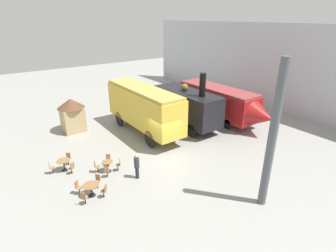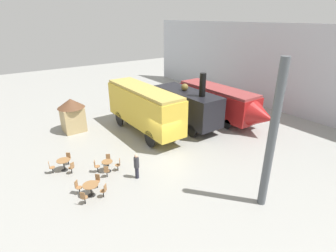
% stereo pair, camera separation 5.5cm
% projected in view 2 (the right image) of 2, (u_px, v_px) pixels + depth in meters
% --- Properties ---
extents(ground_plane, '(80.00, 80.00, 0.00)m').
position_uv_depth(ground_plane, '(164.00, 152.00, 20.12)').
color(ground_plane, gray).
extents(backdrop_wall, '(44.00, 0.15, 9.00)m').
position_uv_depth(backdrop_wall, '(288.00, 70.00, 26.73)').
color(backdrop_wall, '#B2B7C1').
rests_on(backdrop_wall, ground_plane).
extents(streamlined_locomotive, '(10.71, 2.60, 3.18)m').
position_uv_depth(streamlined_locomotive, '(223.00, 102.00, 25.48)').
color(streamlined_locomotive, maroon).
rests_on(streamlined_locomotive, ground_plane).
extents(steam_locomotive, '(7.11, 2.53, 5.33)m').
position_uv_depth(steam_locomotive, '(187.00, 105.00, 23.99)').
color(steam_locomotive, black).
rests_on(steam_locomotive, ground_plane).
extents(passenger_coach_vintage, '(8.95, 2.41, 4.07)m').
position_uv_depth(passenger_coach_vintage, '(144.00, 106.00, 22.52)').
color(passenger_coach_vintage, gold).
rests_on(passenger_coach_vintage, ground_plane).
extents(cafe_table_near, '(0.73, 0.73, 0.76)m').
position_uv_depth(cafe_table_near, '(107.00, 164.00, 17.35)').
color(cafe_table_near, black).
rests_on(cafe_table_near, ground_plane).
extents(cafe_table_mid, '(0.90, 0.90, 0.74)m').
position_uv_depth(cafe_table_mid, '(91.00, 187.00, 14.99)').
color(cafe_table_mid, black).
rests_on(cafe_table_mid, ground_plane).
extents(cafe_table_far, '(0.86, 0.86, 0.78)m').
position_uv_depth(cafe_table_far, '(63.00, 162.00, 17.45)').
color(cafe_table_far, black).
rests_on(cafe_table_far, ground_plane).
extents(cafe_chair_0, '(0.39, 0.40, 0.87)m').
position_uv_depth(cafe_chair_0, '(96.00, 166.00, 17.28)').
color(cafe_chair_0, black).
rests_on(cafe_chair_0, ground_plane).
extents(cafe_chair_1, '(0.40, 0.39, 0.87)m').
position_uv_depth(cafe_chair_1, '(107.00, 171.00, 16.70)').
color(cafe_chair_1, black).
rests_on(cafe_chair_1, ground_plane).
extents(cafe_chair_2, '(0.39, 0.40, 0.87)m').
position_uv_depth(cafe_chair_2, '(119.00, 164.00, 17.47)').
color(cafe_chair_2, black).
rests_on(cafe_chair_2, ground_plane).
extents(cafe_chair_3, '(0.40, 0.39, 0.87)m').
position_uv_depth(cafe_chair_3, '(108.00, 159.00, 18.04)').
color(cafe_chair_3, black).
rests_on(cafe_chair_3, ground_plane).
extents(cafe_chair_4, '(0.40, 0.40, 0.87)m').
position_uv_depth(cafe_chair_4, '(78.00, 186.00, 15.18)').
color(cafe_chair_4, black).
rests_on(cafe_chair_4, ground_plane).
extents(cafe_chair_5, '(0.40, 0.40, 0.87)m').
position_uv_depth(cafe_chair_5, '(84.00, 197.00, 14.28)').
color(cafe_chair_5, black).
rests_on(cafe_chair_5, ground_plane).
extents(cafe_chair_6, '(0.40, 0.40, 0.87)m').
position_uv_depth(cafe_chair_6, '(104.00, 190.00, 14.86)').
color(cafe_chair_6, black).
rests_on(cafe_chair_6, ground_plane).
extents(cafe_chair_7, '(0.40, 0.40, 0.87)m').
position_uv_depth(cafe_chair_7, '(97.00, 180.00, 15.76)').
color(cafe_chair_7, black).
rests_on(cafe_chair_7, ground_plane).
extents(cafe_chair_8, '(0.40, 0.40, 0.87)m').
position_uv_depth(cafe_chair_8, '(68.00, 158.00, 18.23)').
color(cafe_chair_8, black).
rests_on(cafe_chair_8, ground_plane).
extents(cafe_chair_9, '(0.36, 0.37, 0.87)m').
position_uv_depth(cafe_chair_9, '(51.00, 167.00, 17.14)').
color(cafe_chair_9, black).
rests_on(cafe_chair_9, ground_plane).
extents(cafe_chair_10, '(0.39, 0.38, 0.87)m').
position_uv_depth(cafe_chair_10, '(72.00, 167.00, 17.11)').
color(cafe_chair_10, black).
rests_on(cafe_chair_10, ground_plane).
extents(visitor_person, '(0.34, 0.34, 1.71)m').
position_uv_depth(visitor_person, '(137.00, 165.00, 16.51)').
color(visitor_person, '#262633').
rests_on(visitor_person, ground_plane).
extents(ticket_kiosk, '(2.34, 2.34, 3.00)m').
position_uv_depth(ticket_kiosk, '(72.00, 113.00, 23.17)').
color(ticket_kiosk, tan).
rests_on(ticket_kiosk, ground_plane).
extents(support_pillar, '(0.44, 0.44, 8.00)m').
position_uv_depth(support_pillar, '(272.00, 138.00, 13.08)').
color(support_pillar, '#4C5156').
rests_on(support_pillar, ground_plane).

